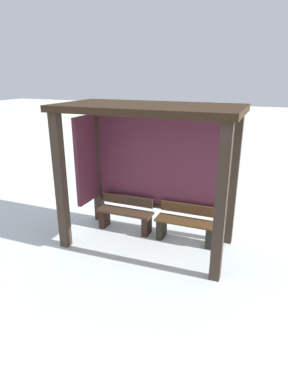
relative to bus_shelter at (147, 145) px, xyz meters
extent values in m
plane|color=white|center=(0.11, -0.21, -1.87)|extent=(60.00, 60.00, 0.00)
cube|color=#382B21|center=(-1.31, -0.86, -0.63)|extent=(0.16, 0.16, 2.50)
cube|color=#382B21|center=(1.52, -0.86, -0.63)|extent=(0.16, 0.16, 2.50)
cube|color=#382B21|center=(-1.31, 0.45, -0.63)|extent=(0.16, 0.16, 2.50)
cube|color=#382B21|center=(1.52, 0.45, -0.63)|extent=(0.16, 0.16, 2.50)
cube|color=#342414|center=(0.11, -0.21, 0.68)|extent=(3.13, 1.60, 0.11)
cube|color=#5D2839|center=(0.11, 0.45, -0.41)|extent=(2.67, 0.08, 1.74)
cube|color=#382B21|center=(0.11, 0.43, -1.34)|extent=(2.67, 0.06, 0.08)
cube|color=#5D2839|center=(-1.31, 0.02, -0.41)|extent=(0.08, 0.72, 1.74)
cube|color=#453123|center=(-0.54, 0.15, -1.46)|extent=(1.17, 0.34, 0.04)
cube|color=#453123|center=(-0.54, 0.30, -1.26)|extent=(1.11, 0.04, 0.20)
cube|color=black|center=(-0.05, 0.15, -1.68)|extent=(0.12, 0.29, 0.39)
cube|color=black|center=(-1.02, 0.15, -1.68)|extent=(0.12, 0.29, 0.39)
cube|color=brown|center=(0.75, 0.15, -1.45)|extent=(1.17, 0.38, 0.03)
cube|color=brown|center=(0.75, 0.32, -1.25)|extent=(1.11, 0.04, 0.20)
cube|color=black|center=(1.24, 0.15, -1.67)|extent=(0.12, 0.33, 0.41)
cube|color=black|center=(0.27, 0.15, -1.67)|extent=(0.12, 0.33, 0.41)
camera|label=1|loc=(2.14, -5.37, 1.21)|focal=30.29mm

